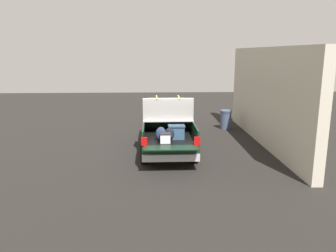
% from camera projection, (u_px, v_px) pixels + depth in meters
% --- Properties ---
extents(ground_plane, '(40.00, 40.00, 0.00)m').
position_uv_depth(ground_plane, '(167.00, 149.00, 13.74)').
color(ground_plane, black).
extents(pickup_truck, '(6.05, 2.06, 2.23)m').
position_uv_depth(pickup_truck, '(167.00, 124.00, 13.88)').
color(pickup_truck, black).
rests_on(pickup_truck, ground_plane).
extents(building_facade, '(9.95, 0.36, 4.13)m').
position_uv_depth(building_facade, '(266.00, 96.00, 14.20)').
color(building_facade, beige).
rests_on(building_facade, ground_plane).
extents(trash_can, '(0.60, 0.60, 0.98)m').
position_uv_depth(trash_can, '(226.00, 119.00, 17.25)').
color(trash_can, '#3F4C66').
rests_on(trash_can, ground_plane).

